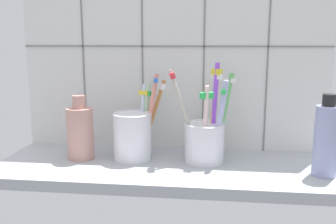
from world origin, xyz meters
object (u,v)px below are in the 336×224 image
object	(u,v)px
soap_bottle	(326,139)
toothbrush_cup_left	(134,134)
toothbrush_cup_right	(206,137)
ceramic_vase	(80,132)

from	to	relation	value
soap_bottle	toothbrush_cup_left	bearing A→B (deg)	171.27
soap_bottle	toothbrush_cup_right	bearing A→B (deg)	165.71
toothbrush_cup_right	soap_bottle	world-z (taller)	toothbrush_cup_right
toothbrush_cup_right	soap_bottle	bearing A→B (deg)	-14.29
toothbrush_cup_left	ceramic_vase	distance (cm)	10.45
toothbrush_cup_right	soap_bottle	distance (cm)	21.17
toothbrush_cup_left	toothbrush_cup_right	world-z (taller)	toothbrush_cup_right
toothbrush_cup_left	toothbrush_cup_right	size ratio (longest dim) A/B	0.89
ceramic_vase	soap_bottle	size ratio (longest dim) A/B	0.89
toothbrush_cup_left	soap_bottle	distance (cm)	34.85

